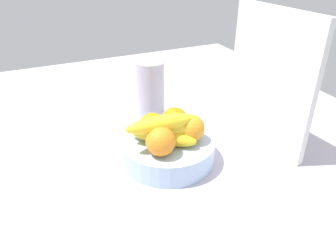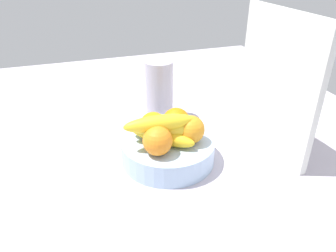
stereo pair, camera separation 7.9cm
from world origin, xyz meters
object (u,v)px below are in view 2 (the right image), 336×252
(orange_center, at_px, (158,141))
(orange_back_left, at_px, (191,130))
(orange_front_right, at_px, (153,126))
(fruit_bowl, at_px, (168,150))
(cutting_board, at_px, (277,85))
(orange_front_left, at_px, (176,121))
(banana_bunch, at_px, (162,130))
(thermos_tumbler, at_px, (159,91))

(orange_center, relative_size, orange_back_left, 1.00)
(orange_front_right, xyz_separation_m, orange_center, (0.07, -0.01, 0.00))
(fruit_bowl, distance_m, cutting_board, 0.32)
(orange_front_right, height_order, orange_center, same)
(orange_front_left, distance_m, cutting_board, 0.27)
(orange_front_right, xyz_separation_m, banana_bunch, (0.04, 0.01, 0.01))
(orange_front_left, xyz_separation_m, banana_bunch, (0.04, -0.05, 0.01))
(fruit_bowl, relative_size, banana_bunch, 1.28)
(orange_back_left, bearing_deg, banana_bunch, -96.11)
(orange_back_left, distance_m, banana_bunch, 0.07)
(orange_back_left, xyz_separation_m, thermos_tumbler, (-0.25, -0.00, -0.00))
(orange_center, relative_size, cutting_board, 0.19)
(orange_front_left, distance_m, orange_back_left, 0.05)
(orange_front_left, relative_size, orange_center, 1.00)
(banana_bunch, relative_size, cutting_board, 0.51)
(fruit_bowl, height_order, orange_front_left, orange_front_left)
(orange_back_left, bearing_deg, orange_front_right, -119.46)
(orange_center, relative_size, banana_bunch, 0.38)
(orange_back_left, height_order, cutting_board, cutting_board)
(fruit_bowl, height_order, thermos_tumbler, thermos_tumbler)
(orange_back_left, xyz_separation_m, banana_bunch, (-0.01, -0.07, 0.01))
(orange_back_left, bearing_deg, thermos_tumbler, -179.09)
(cutting_board, bearing_deg, orange_front_right, -102.14)
(banana_bunch, relative_size, thermos_tumbler, 0.98)
(banana_bunch, distance_m, cutting_board, 0.31)
(orange_front_left, relative_size, orange_back_left, 1.00)
(orange_back_left, relative_size, thermos_tumbler, 0.37)
(banana_bunch, bearing_deg, fruit_bowl, 128.87)
(orange_front_left, bearing_deg, thermos_tumbler, 175.68)
(fruit_bowl, relative_size, thermos_tumbler, 1.26)
(orange_front_right, height_order, banana_bunch, banana_bunch)
(orange_front_left, height_order, orange_back_left, same)
(orange_front_right, bearing_deg, fruit_bowl, 55.88)
(orange_front_left, height_order, thermos_tumbler, thermos_tumbler)
(fruit_bowl, relative_size, orange_front_left, 3.40)
(orange_front_left, height_order, banana_bunch, banana_bunch)
(thermos_tumbler, bearing_deg, orange_front_right, -20.53)
(orange_center, bearing_deg, cutting_board, 94.84)
(cutting_board, relative_size, thermos_tumbler, 1.92)
(orange_center, xyz_separation_m, cutting_board, (-0.03, 0.32, 0.09))
(orange_front_right, bearing_deg, orange_center, -7.96)
(fruit_bowl, xyz_separation_m, banana_bunch, (0.02, -0.02, 0.07))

